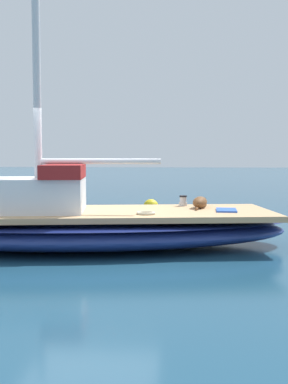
{
  "coord_description": "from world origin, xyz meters",
  "views": [
    {
      "loc": [
        -8.25,
        -1.78,
        1.65
      ],
      "look_at": [
        0.0,
        -1.0,
        1.01
      ],
      "focal_mm": 43.49,
      "sensor_mm": 36.0,
      "label": 1
    }
  ],
  "objects": [
    {
      "name": "ground_plane",
      "position": [
        0.0,
        0.0,
        0.0
      ],
      "size": [
        120.0,
        120.0,
        0.0
      ],
      "primitive_type": "plane",
      "color": "navy"
    },
    {
      "name": "sailboat_main",
      "position": [
        0.0,
        0.0,
        0.34
      ],
      "size": [
        3.6,
        7.54,
        0.66
      ],
      "color": "navy",
      "rests_on": "ground"
    },
    {
      "name": "cabin_house",
      "position": [
        -0.18,
        1.1,
        1.01
      ],
      "size": [
        1.72,
        2.41,
        0.84
      ],
      "color": "silver",
      "rests_on": "sailboat_main"
    },
    {
      "name": "dog_brown",
      "position": [
        0.69,
        -2.02,
        0.77
      ],
      "size": [
        0.95,
        0.36,
        0.22
      ],
      "color": "brown",
      "rests_on": "sailboat_main"
    },
    {
      "name": "deck_winch",
      "position": [
        0.99,
        -1.69,
        0.76
      ],
      "size": [
        0.16,
        0.16,
        0.21
      ],
      "color": "#B7B7BC",
      "rests_on": "sailboat_main"
    },
    {
      "name": "coiled_rope",
      "position": [
        -0.4,
        -1.07,
        0.68
      ],
      "size": [
        0.32,
        0.32,
        0.04
      ],
      "primitive_type": "torus",
      "color": "beige",
      "rests_on": "sailboat_main"
    },
    {
      "name": "deck_towel",
      "position": [
        0.22,
        -2.48,
        0.68
      ],
      "size": [
        0.57,
        0.38,
        0.03
      ],
      "primitive_type": "cube",
      "rotation": [
        0.0,
        0.0,
        -0.04
      ],
      "color": "blue",
      "rests_on": "sailboat_main"
    },
    {
      "name": "mooring_buoy",
      "position": [
        4.74,
        -0.75,
        0.22
      ],
      "size": [
        0.44,
        0.44,
        0.44
      ],
      "primitive_type": "sphere",
      "color": "yellow",
      "rests_on": "ground"
    }
  ]
}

